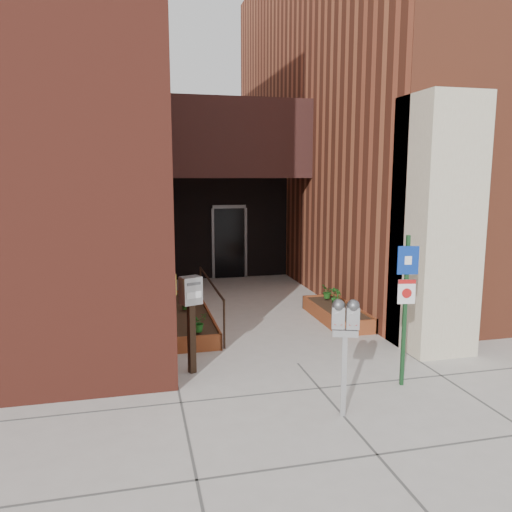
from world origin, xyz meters
TOP-DOWN VIEW (x-y plane):
  - ground at (0.00, 0.00)m, footprint 80.00×80.00m
  - architecture at (-0.18, 6.89)m, footprint 20.00×14.60m
  - planter_left at (-1.55, 2.70)m, footprint 0.90×3.60m
  - planter_right at (1.60, 2.20)m, footprint 0.80×2.20m
  - handrail at (-1.05, 2.65)m, footprint 0.04×3.34m
  - parking_meter at (-0.00, -1.85)m, footprint 0.36×0.23m
  - sign_post at (1.22, -1.17)m, footprint 0.30×0.10m
  - payment_dropbox at (-1.73, 0.03)m, footprint 0.36×0.32m
  - shrub_left_a at (-1.49, 1.15)m, footprint 0.43×0.43m
  - shrub_left_b at (-1.59, 2.73)m, footprint 0.27×0.27m
  - shrub_left_c at (-1.85, 3.17)m, footprint 0.29×0.29m
  - shrub_left_d at (-1.42, 3.33)m, footprint 0.25×0.25m
  - shrub_right_a at (1.60, 2.19)m, footprint 0.29×0.29m
  - shrub_right_b at (1.66, 2.52)m, footprint 0.25×0.25m
  - shrub_right_c at (1.66, 2.91)m, footprint 0.36×0.36m

SIDE VIEW (x-z plane):
  - ground at x=0.00m, z-range 0.00..0.00m
  - planter_left at x=-1.55m, z-range -0.02..0.28m
  - planter_right at x=1.60m, z-range -0.02..0.28m
  - shrub_right_c at x=1.66m, z-range 0.30..0.62m
  - shrub_left_d at x=-1.42m, z-range 0.30..0.63m
  - shrub_left_a at x=-1.49m, z-range 0.30..0.65m
  - shrub_right_b at x=1.66m, z-range 0.30..0.66m
  - shrub_left_b at x=-1.59m, z-range 0.30..0.66m
  - shrub_left_c at x=-1.85m, z-range 0.30..0.67m
  - shrub_right_a at x=1.60m, z-range 0.30..0.67m
  - handrail at x=-1.05m, z-range 0.30..1.20m
  - payment_dropbox at x=-1.73m, z-range 0.34..1.87m
  - parking_meter at x=0.00m, z-range 0.42..1.96m
  - sign_post at x=1.22m, z-range 0.26..2.48m
  - architecture at x=-0.18m, z-range -0.02..9.98m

